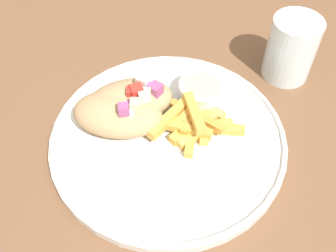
{
  "coord_description": "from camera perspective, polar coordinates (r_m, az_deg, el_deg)",
  "views": [
    {
      "loc": [
        0.09,
        -0.31,
        1.17
      ],
      "look_at": [
        -0.02,
        -0.01,
        0.78
      ],
      "focal_mm": 42.0,
      "sensor_mm": 36.0,
      "label": 1
    }
  ],
  "objects": [
    {
      "name": "table",
      "position": [
        0.58,
        1.68,
        -5.52
      ],
      "size": [
        1.56,
        1.56,
        0.75
      ],
      "color": "brown",
      "rests_on": "ground_plane"
    },
    {
      "name": "plate",
      "position": [
        0.52,
        0.0,
        -1.68
      ],
      "size": [
        0.31,
        0.31,
        0.02
      ],
      "color": "white",
      "rests_on": "table"
    },
    {
      "name": "pita_sandwich_near",
      "position": [
        0.52,
        -7.22,
        1.83
      ],
      "size": [
        0.13,
        0.1,
        0.06
      ],
      "rotation": [
        0.0,
        0.0,
        0.2
      ],
      "color": "tan",
      "rests_on": "plate"
    },
    {
      "name": "pita_sandwich_far",
      "position": [
        0.53,
        -5.53,
        3.68
      ],
      "size": [
        0.14,
        0.13,
        0.06
      ],
      "rotation": [
        0.0,
        0.0,
        0.61
      ],
      "color": "tan",
      "rests_on": "plate"
    },
    {
      "name": "fries_pile",
      "position": [
        0.52,
        3.94,
        0.51
      ],
      "size": [
        0.12,
        0.1,
        0.03
      ],
      "color": "#E5B251",
      "rests_on": "plate"
    },
    {
      "name": "sauce_ramekin",
      "position": [
        0.55,
        4.94,
        5.19
      ],
      "size": [
        0.07,
        0.07,
        0.03
      ],
      "color": "white",
      "rests_on": "plate"
    },
    {
      "name": "water_glass",
      "position": [
        0.62,
        17.34,
        10.33
      ],
      "size": [
        0.07,
        0.07,
        0.1
      ],
      "color": "silver",
      "rests_on": "table"
    }
  ]
}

